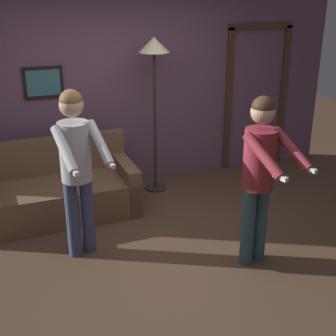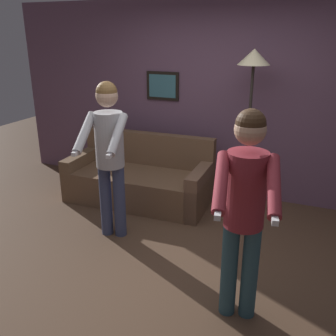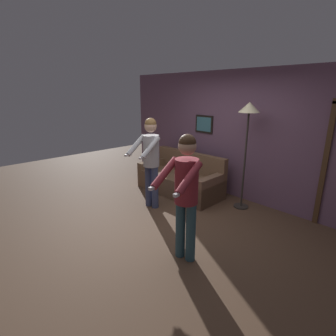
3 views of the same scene
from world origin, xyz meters
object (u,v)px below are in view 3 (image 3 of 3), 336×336
Objects in this scene: couch at (181,180)px; torchiere_lamp at (248,118)px; person_standing_left at (151,155)px; person_standing_right at (186,187)px.

couch is 0.96× the size of torchiere_lamp.
person_standing_right is (1.58, -0.73, -0.02)m from person_standing_left.
couch is 1.13× the size of person_standing_right.
person_standing_left is (-1.21, -1.27, -0.67)m from torchiere_lamp.
torchiere_lamp is (1.36, 0.30, 1.44)m from couch.
person_standing_right is at bearing -79.41° from torchiere_lamp.
person_standing_right is (1.74, -1.70, 0.75)m from couch.
couch is 1.25m from person_standing_left.
person_standing_right is (0.37, -2.00, -0.69)m from torchiere_lamp.
person_standing_left is at bearing 155.34° from person_standing_right.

